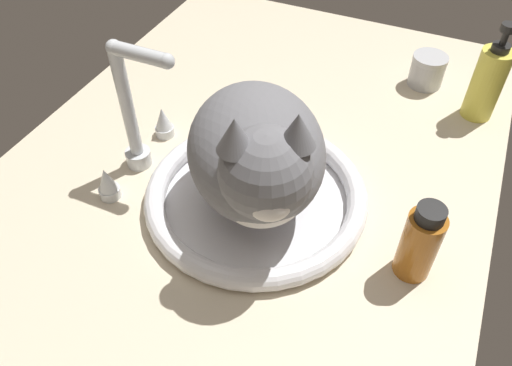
# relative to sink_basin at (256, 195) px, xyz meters

# --- Properties ---
(countertop) EXTENTS (1.19, 0.75, 0.03)m
(countertop) POSITION_rel_sink_basin_xyz_m (0.01, 0.04, -0.03)
(countertop) COLOR beige
(countertop) RESTS_ON ground
(sink_basin) EXTENTS (0.33, 0.33, 0.03)m
(sink_basin) POSITION_rel_sink_basin_xyz_m (0.00, 0.00, 0.00)
(sink_basin) COLOR white
(sink_basin) RESTS_ON countertop
(faucet) EXTENTS (0.19, 0.11, 0.22)m
(faucet) POSITION_rel_sink_basin_xyz_m (0.00, 0.20, 0.07)
(faucet) COLOR silver
(faucet) RESTS_ON countertop
(cat) EXTENTS (0.32, 0.28, 0.21)m
(cat) POSITION_rel_sink_basin_xyz_m (-0.02, -0.01, 0.10)
(cat) COLOR slate
(cat) RESTS_ON sink_basin
(metal_jar) EXTENTS (0.06, 0.06, 0.06)m
(metal_jar) POSITION_rel_sink_basin_xyz_m (0.41, -0.17, 0.02)
(metal_jar) COLOR #B2B5BA
(metal_jar) RESTS_ON countertop
(soap_pump_bottle) EXTENTS (0.05, 0.05, 0.17)m
(soap_pump_bottle) POSITION_rel_sink_basin_xyz_m (0.35, -0.27, 0.05)
(soap_pump_bottle) COLOR #E5DB4C
(soap_pump_bottle) RESTS_ON countertop
(amber_bottle) EXTENTS (0.05, 0.05, 0.12)m
(amber_bottle) POSITION_rel_sink_basin_xyz_m (-0.03, -0.24, 0.04)
(amber_bottle) COLOR #B2661E
(amber_bottle) RESTS_ON countertop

